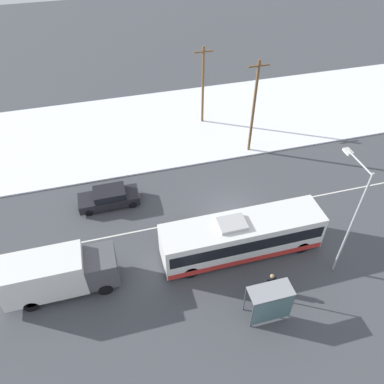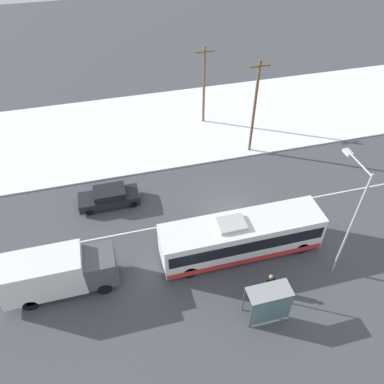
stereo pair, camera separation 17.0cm
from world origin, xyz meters
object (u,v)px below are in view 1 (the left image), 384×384
object	(u,v)px
bus_shelter	(271,302)
streetlamp	(351,210)
utility_pole_snowlot	(203,85)
city_bus	(242,236)
pedestrian_at_stop	(271,281)
box_truck	(57,273)
sedan_car	(109,197)
utility_pole_roadside	(254,107)

from	to	relation	value
bus_shelter	streetlamp	xyz separation A→B (m)	(5.58, 2.52, 3.52)
bus_shelter	utility_pole_snowlot	size ratio (longest dim) A/B	0.33
city_bus	utility_pole_snowlot	bearing A→B (deg)	82.81
utility_pole_snowlot	city_bus	bearing A→B (deg)	-97.19
streetlamp	pedestrian_at_stop	bearing A→B (deg)	-169.51
box_truck	streetlamp	bearing A→B (deg)	-8.63
city_bus	streetlamp	bearing A→B (deg)	-25.64
sedan_car	bus_shelter	world-z (taller)	bus_shelter
box_truck	sedan_car	xyz separation A→B (m)	(3.73, 6.99, -0.88)
city_bus	bus_shelter	distance (m)	5.12
city_bus	pedestrian_at_stop	bearing A→B (deg)	-79.49
city_bus	pedestrian_at_stop	xyz separation A→B (m)	(0.65, -3.49, -0.49)
streetlamp	utility_pole_snowlot	size ratio (longest dim) A/B	1.07
city_bus	utility_pole_snowlot	world-z (taller)	utility_pole_snowlot
sedan_car	bus_shelter	size ratio (longest dim) A/B	1.81
city_bus	utility_pole_snowlot	size ratio (longest dim) A/B	1.40
city_bus	pedestrian_at_stop	distance (m)	3.58
box_truck	pedestrian_at_stop	size ratio (longest dim) A/B	4.00
box_truck	bus_shelter	world-z (taller)	box_truck
box_truck	streetlamp	distance (m)	17.92
box_truck	pedestrian_at_stop	xyz separation A→B (m)	(12.60, -3.52, -0.63)
city_bus	bus_shelter	world-z (taller)	city_bus
box_truck	pedestrian_at_stop	bearing A→B (deg)	-15.62
city_bus	box_truck	world-z (taller)	city_bus
pedestrian_at_stop	utility_pole_snowlot	size ratio (longest dim) A/B	0.22
box_truck	utility_pole_snowlot	size ratio (longest dim) A/B	0.88
pedestrian_at_stop	streetlamp	distance (m)	6.37
box_truck	streetlamp	size ratio (longest dim) A/B	0.82
sedan_car	utility_pole_snowlot	xyz separation A→B (m)	(10.34, 9.72, 3.27)
box_truck	bus_shelter	xyz separation A→B (m)	(11.79, -5.15, -0.02)
bus_shelter	utility_pole_roadside	distance (m)	17.04
sedan_car	bus_shelter	distance (m)	14.60
city_bus	sedan_car	bearing A→B (deg)	139.48
box_truck	bus_shelter	size ratio (longest dim) A/B	2.69
pedestrian_at_stop	city_bus	bearing A→B (deg)	100.51
sedan_car	bus_shelter	xyz separation A→B (m)	(8.06, -12.14, 0.86)
utility_pole_roadside	utility_pole_snowlot	xyz separation A→B (m)	(-2.78, 5.84, -0.44)
city_bus	utility_pole_roadside	world-z (taller)	utility_pole_roadside
city_bus	streetlamp	xyz separation A→B (m)	(5.42, -2.60, 3.64)
box_truck	utility_pole_roadside	bearing A→B (deg)	32.82
streetlamp	city_bus	bearing A→B (deg)	154.36
sedan_car	pedestrian_at_stop	xyz separation A→B (m)	(8.87, -10.51, 0.25)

